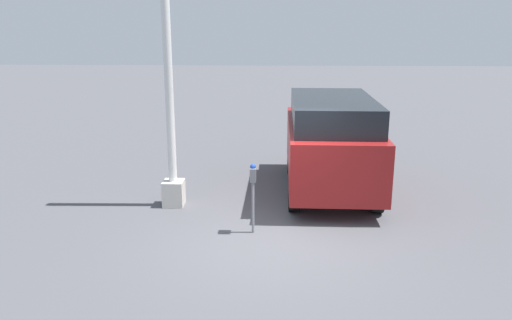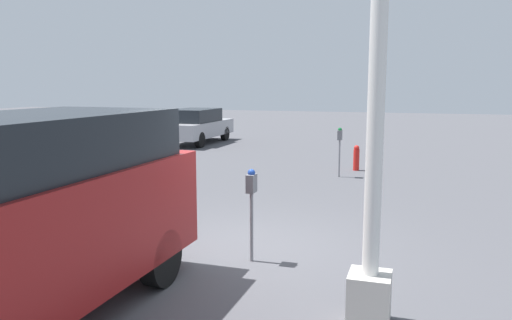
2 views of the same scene
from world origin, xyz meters
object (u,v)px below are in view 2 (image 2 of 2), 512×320
object	(u,v)px
fire_hydrant	(356,158)
lamp_post	(375,138)
parking_meter_near	(251,194)
parking_meter_far	(340,141)
car_distant	(196,125)
parked_van	(20,213)

from	to	relation	value
fire_hydrant	lamp_post	bearing A→B (deg)	7.52
lamp_post	fire_hydrant	distance (m)	9.90
lamp_post	fire_hydrant	world-z (taller)	lamp_post
parking_meter_near	parking_meter_far	bearing A→B (deg)	178.53
lamp_post	car_distant	distance (m)	16.95
parked_van	car_distant	world-z (taller)	parked_van
parking_meter_far	lamp_post	xyz separation A→B (m)	(8.47, 1.60, 0.99)
parking_meter_far	car_distant	world-z (taller)	car_distant
parking_meter_near	fire_hydrant	world-z (taller)	parking_meter_near
parking_meter_near	fire_hydrant	bearing A→B (deg)	176.50
lamp_post	parking_meter_far	bearing A→B (deg)	-169.27
parked_van	fire_hydrant	size ratio (longest dim) A/B	5.90
parked_van	car_distant	size ratio (longest dim) A/B	0.99
parked_van	parking_meter_near	bearing A→B (deg)	146.91
parked_van	fire_hydrant	world-z (taller)	parked_van
parking_meter_far	parked_van	world-z (taller)	parked_van
lamp_post	car_distant	world-z (taller)	lamp_post
parking_meter_near	lamp_post	bearing A→B (deg)	51.82
lamp_post	parked_van	world-z (taller)	lamp_post
parking_meter_near	parked_van	world-z (taller)	parked_van
parking_meter_near	parking_meter_far	distance (m)	7.06
lamp_post	parked_van	size ratio (longest dim) A/B	1.29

